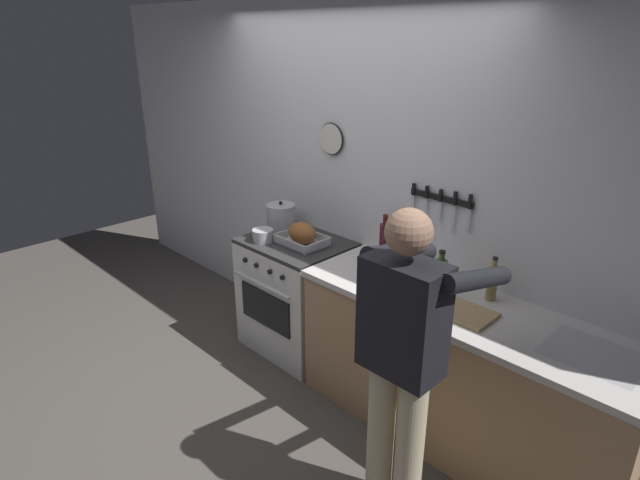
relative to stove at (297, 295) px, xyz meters
The scene contains 12 objects.
ground_plane 1.11m from the stove, 77.45° to the right, with size 8.00×8.00×0.00m, color #4C4742.
wall_back 0.95m from the stove, 58.67° to the left, with size 6.00×0.13×2.60m.
counter_block 1.43m from the stove, ahead, with size 2.03×0.65×0.90m.
stove is the anchor object (origin of this frame).
person_cook 1.70m from the stove, 24.26° to the right, with size 0.51×0.63×1.66m.
roasting_pan 0.53m from the stove, ahead, with size 0.35×0.26×0.17m.
stock_pot 0.62m from the stove, 161.69° to the left, with size 0.23×0.23×0.24m.
saucepan 0.55m from the stove, 135.15° to the right, with size 0.16×0.16×0.09m.
cutting_board 1.51m from the stove, ahead, with size 0.36×0.24×0.02m, color tan.
bottle_wine_red 0.90m from the stove, 18.48° to the left, with size 0.07×0.07×0.31m.
bottle_vinegar 1.59m from the stove, ahead, with size 0.06×0.06×0.27m.
bottle_olive_oil 1.34m from the stove, ahead, with size 0.08×0.08×0.27m.
Camera 1 is at (2.46, -1.43, 2.34)m, focal length 29.34 mm.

